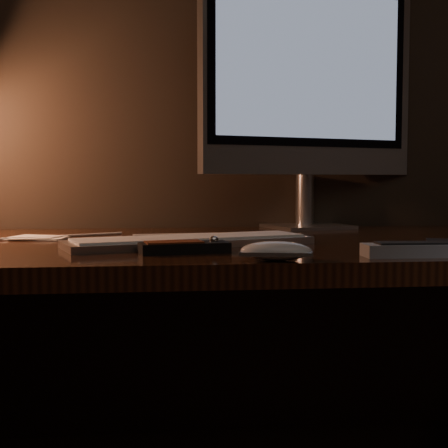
{
  "coord_description": "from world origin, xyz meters",
  "views": [
    {
      "loc": [
        -0.12,
        0.54,
        0.88
      ],
      "look_at": [
        0.01,
        1.73,
        0.79
      ],
      "focal_mm": 50.0,
      "sensor_mm": 36.0,
      "label": 1
    }
  ],
  "objects": [
    {
      "name": "desk",
      "position": [
        0.0,
        1.93,
        0.62
      ],
      "size": [
        1.6,
        0.75,
        0.75
      ],
      "color": "#34190B",
      "rests_on": "ground"
    },
    {
      "name": "monitor",
      "position": [
        0.29,
        2.18,
        1.13
      ],
      "size": [
        0.6,
        0.23,
        0.65
      ],
      "rotation": [
        0.0,
        0.0,
        0.29
      ],
      "color": "silver",
      "rests_on": "desk"
    },
    {
      "name": "keyboard",
      "position": [
        -0.05,
        1.77,
        0.76
      ],
      "size": [
        0.51,
        0.28,
        0.02
      ],
      "primitive_type": "cube",
      "rotation": [
        0.0,
        0.0,
        0.31
      ],
      "color": "silver",
      "rests_on": "desk"
    },
    {
      "name": "mouse",
      "position": [
        0.07,
        1.52,
        0.76
      ],
      "size": [
        0.12,
        0.08,
        0.02
      ],
      "primitive_type": "ellipsoid",
      "rotation": [
        0.0,
        0.0,
        -0.21
      ],
      "color": "white",
      "rests_on": "desk"
    },
    {
      "name": "media_remote",
      "position": [
        -0.07,
        1.64,
        0.76
      ],
      "size": [
        0.17,
        0.08,
        0.03
      ],
      "rotation": [
        0.0,
        0.0,
        0.18
      ],
      "color": "black",
      "rests_on": "desk"
    },
    {
      "name": "tv_remote",
      "position": [
        0.33,
        1.54,
        0.76
      ],
      "size": [
        0.22,
        0.06,
        0.03
      ],
      "rotation": [
        0.0,
        0.0,
        -0.03
      ],
      "color": "gray",
      "rests_on": "desk"
    },
    {
      "name": "papers",
      "position": [
        -0.38,
        1.94,
        0.75
      ],
      "size": [
        0.14,
        0.11,
        0.01
      ],
      "primitive_type": "cube",
      "rotation": [
        0.0,
        0.0,
        -0.25
      ],
      "color": "white",
      "rests_on": "desk"
    },
    {
      "name": "cable",
      "position": [
        -0.19,
        1.97,
        0.75
      ],
      "size": [
        0.58,
        0.16,
        0.01
      ],
      "primitive_type": "cylinder",
      "rotation": [
        0.0,
        1.57,
        0.26
      ],
      "color": "white",
      "rests_on": "desk"
    }
  ]
}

